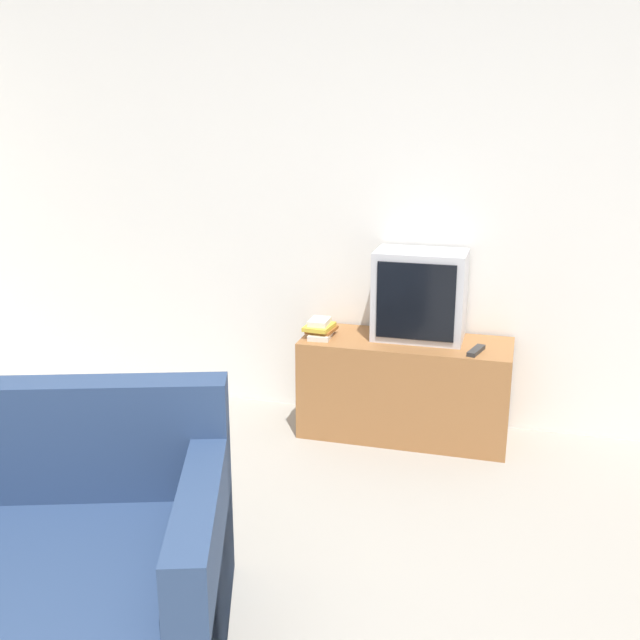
{
  "coord_description": "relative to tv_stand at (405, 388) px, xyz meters",
  "views": [
    {
      "loc": [
        0.85,
        -1.39,
        1.92
      ],
      "look_at": [
        -0.21,
        2.42,
        0.77
      ],
      "focal_mm": 42.0,
      "sensor_mm": 36.0,
      "label": 1
    }
  ],
  "objects": [
    {
      "name": "television",
      "position": [
        0.06,
        0.07,
        0.55
      ],
      "size": [
        0.52,
        0.34,
        0.52
      ],
      "color": "silver",
      "rests_on": "tv_stand"
    },
    {
      "name": "tv_stand",
      "position": [
        0.0,
        0.0,
        0.0
      ],
      "size": [
        1.21,
        0.47,
        0.59
      ],
      "color": "#9E6638",
      "rests_on": "ground_plane"
    },
    {
      "name": "wall_back",
      "position": [
        -0.23,
        0.29,
        1.01
      ],
      "size": [
        9.0,
        0.06,
        2.6
      ],
      "color": "white",
      "rests_on": "ground_plane"
    },
    {
      "name": "remote_on_stand",
      "position": [
        0.41,
        -0.12,
        0.31
      ],
      "size": [
        0.09,
        0.19,
        0.02
      ],
      "rotation": [
        0.0,
        0.0,
        -0.26
      ],
      "color": "#2D2D2D",
      "rests_on": "tv_stand"
    },
    {
      "name": "book_stack",
      "position": [
        -0.51,
        -0.05,
        0.34
      ],
      "size": [
        0.18,
        0.23,
        0.1
      ],
      "color": "silver",
      "rests_on": "tv_stand"
    }
  ]
}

